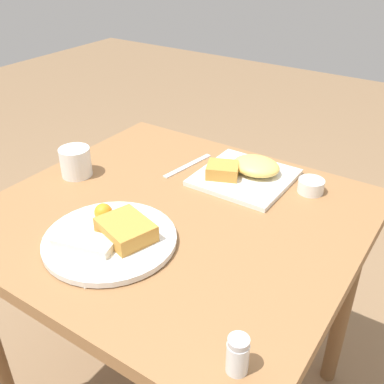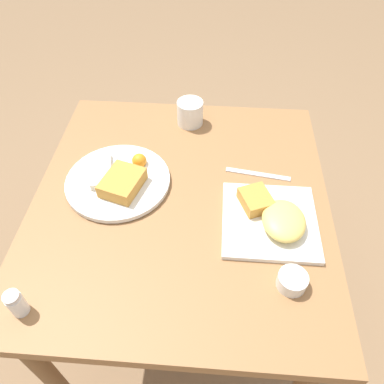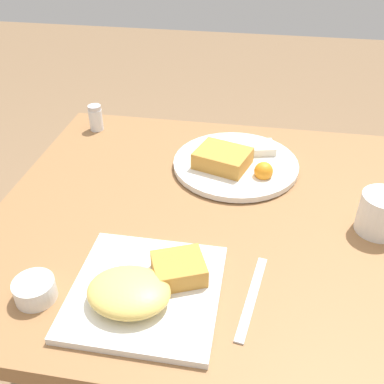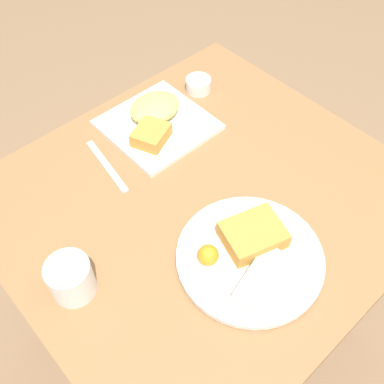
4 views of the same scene
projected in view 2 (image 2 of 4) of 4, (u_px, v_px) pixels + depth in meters
ground_plane at (185, 311)px, 1.62m from camera, size 8.00×8.00×0.00m
dining_table at (181, 219)px, 1.13m from camera, size 0.90×0.84×0.75m
menu_card at (114, 182)px, 1.10m from camera, size 0.21×0.25×0.00m
plate_square_near at (273, 218)px, 0.99m from camera, size 0.25×0.25×0.06m
plate_oval_far at (119, 179)px, 1.09m from camera, size 0.30×0.30×0.05m
sauce_ramekin at (292, 281)px, 0.87m from camera, size 0.07×0.07×0.04m
salt_shaker at (17, 304)px, 0.82m from camera, size 0.04×0.04×0.07m
butter_knife at (258, 174)px, 1.12m from camera, size 0.04×0.19×0.00m
coffee_mug at (191, 113)px, 1.26m from camera, size 0.09×0.09×0.08m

